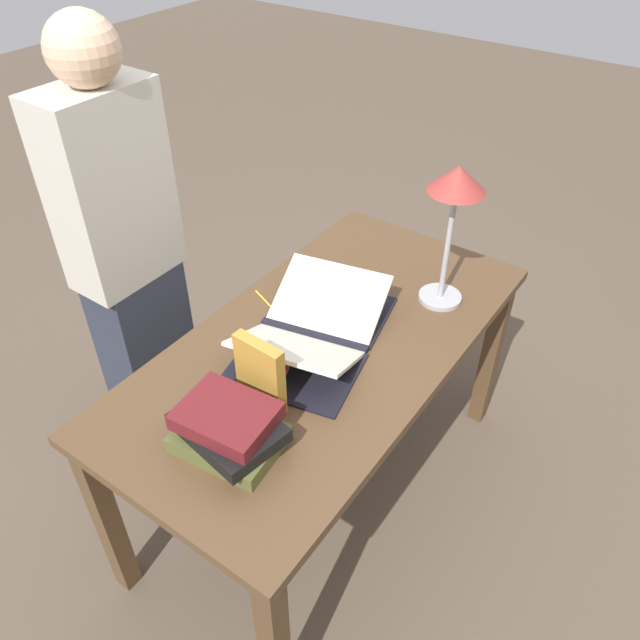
{
  "coord_description": "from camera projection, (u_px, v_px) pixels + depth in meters",
  "views": [
    {
      "loc": [
        1.19,
        0.82,
        2.01
      ],
      "look_at": [
        0.01,
        -0.01,
        0.83
      ],
      "focal_mm": 35.0,
      "sensor_mm": 36.0,
      "label": 1
    }
  ],
  "objects": [
    {
      "name": "coffee_mug",
      "position": [
        267.0,
        378.0,
        1.72
      ],
      "size": [
        0.12,
        0.09,
        0.1
      ],
      "rotation": [
        0.0,
        0.0,
        2.85
      ],
      "color": "#B74238",
      "rests_on": "reading_desk"
    },
    {
      "name": "reading_desk",
      "position": [
        325.0,
        364.0,
        1.98
      ],
      "size": [
        1.46,
        0.75,
        0.75
      ],
      "color": "brown",
      "rests_on": "ground_plane"
    },
    {
      "name": "reading_lamp",
      "position": [
        455.0,
        197.0,
        1.84
      ],
      "size": [
        0.18,
        0.18,
        0.48
      ],
      "color": "#ADADB2",
      "rests_on": "reading_desk"
    },
    {
      "name": "pencil",
      "position": [
        267.0,
        302.0,
        2.06
      ],
      "size": [
        0.06,
        0.14,
        0.01
      ],
      "rotation": [
        0.0,
        0.0,
        -0.38
      ],
      "color": "gold",
      "rests_on": "reading_desk"
    },
    {
      "name": "book_stack_tall",
      "position": [
        228.0,
        428.0,
        1.56
      ],
      "size": [
        0.23,
        0.29,
        0.13
      ],
      "color": "brown",
      "rests_on": "reading_desk"
    },
    {
      "name": "open_book",
      "position": [
        314.0,
        329.0,
        1.91
      ],
      "size": [
        0.64,
        0.48,
        0.12
      ],
      "rotation": [
        0.0,
        0.0,
        0.22
      ],
      "color": "black",
      "rests_on": "reading_desk"
    },
    {
      "name": "ground_plane",
      "position": [
        324.0,
        487.0,
        2.39
      ],
      "size": [
        12.0,
        12.0,
        0.0
      ],
      "primitive_type": "plane",
      "color": "brown"
    },
    {
      "name": "person_reader",
      "position": [
        129.0,
        265.0,
        2.14
      ],
      "size": [
        0.36,
        0.22,
        1.62
      ],
      "rotation": [
        0.0,
        0.0,
        3.14
      ],
      "color": "#2D3342",
      "rests_on": "ground_plane"
    },
    {
      "name": "book_standing_upright",
      "position": [
        260.0,
        374.0,
        1.65
      ],
      "size": [
        0.04,
        0.15,
        0.22
      ],
      "rotation": [
        0.0,
        0.0,
        -0.05
      ],
      "color": "#BC8933",
      "rests_on": "reading_desk"
    }
  ]
}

